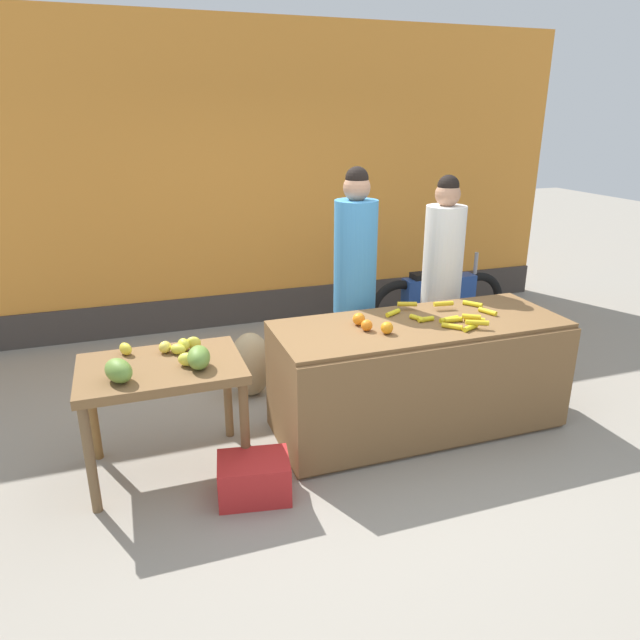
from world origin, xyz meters
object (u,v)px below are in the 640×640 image
object	(u,v)px
vendor_woman_blue_shirt	(355,286)
parked_motorcycle	(438,299)
produce_sack	(251,364)
produce_crate	(254,478)
vendor_woman_white_shirt	(441,280)

from	to	relation	value
vendor_woman_blue_shirt	parked_motorcycle	size ratio (longest dim) A/B	1.18
produce_sack	produce_crate	bearing A→B (deg)	-101.97
vendor_woman_white_shirt	parked_motorcycle	xyz separation A→B (m)	(0.53, 0.91, -0.50)
vendor_woman_blue_shirt	parked_motorcycle	world-z (taller)	vendor_woman_blue_shirt
vendor_woman_blue_shirt	vendor_woman_white_shirt	distance (m)	0.85
vendor_woman_white_shirt	vendor_woman_blue_shirt	bearing A→B (deg)	-174.29
produce_sack	vendor_woman_blue_shirt	bearing A→B (deg)	-16.59
vendor_woman_white_shirt	produce_crate	world-z (taller)	vendor_woman_white_shirt
vendor_woman_white_shirt	produce_crate	xyz separation A→B (m)	(-1.96, -1.20, -0.77)
parked_motorcycle	produce_crate	distance (m)	3.28
produce_crate	produce_sack	xyz separation A→B (m)	(0.29, 1.37, 0.15)
vendor_woman_blue_shirt	vendor_woman_white_shirt	size ratio (longest dim) A/B	1.05
vendor_woman_blue_shirt	vendor_woman_white_shirt	world-z (taller)	vendor_woman_blue_shirt
vendor_woman_white_shirt	parked_motorcycle	distance (m)	1.16
produce_crate	produce_sack	world-z (taller)	produce_sack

